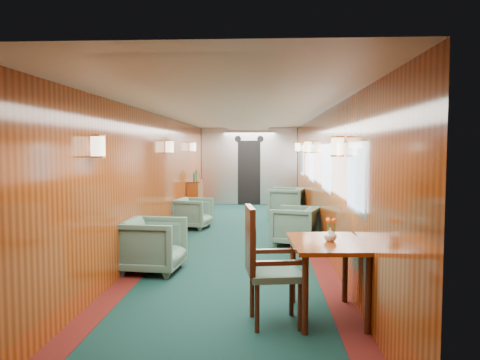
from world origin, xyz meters
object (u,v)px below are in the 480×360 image
(dining_table, at_px, (327,253))
(credenza, at_px, (195,198))
(armchair_right_near, at_px, (295,226))
(side_chair, at_px, (264,261))
(armchair_right_far, at_px, (286,203))
(armchair_left_near, at_px, (153,245))
(armchair_left_far, at_px, (193,213))

(dining_table, relative_size, credenza, 0.94)
(dining_table, xyz_separation_m, armchair_right_near, (-0.10, 3.64, -0.32))
(side_chair, relative_size, armchair_right_near, 1.53)
(credenza, xyz_separation_m, armchair_right_far, (2.37, -0.30, -0.08))
(armchair_right_near, bearing_deg, armchair_left_near, -29.60)
(side_chair, bearing_deg, armchair_left_far, 97.66)
(side_chair, height_order, credenza, side_chair)
(credenza, xyz_separation_m, armchair_right_near, (2.38, -3.65, -0.11))
(dining_table, distance_m, armchair_left_near, 2.83)
(armchair_right_far, bearing_deg, armchair_left_far, -38.63)
(credenza, bearing_deg, side_chair, -76.45)
(armchair_right_near, bearing_deg, credenza, -128.83)
(dining_table, height_order, credenza, credenza)
(side_chair, height_order, armchair_left_near, side_chair)
(armchair_left_near, relative_size, armchair_left_far, 1.15)
(credenza, distance_m, armchair_left_near, 5.62)
(armchair_left_far, relative_size, armchair_right_far, 0.87)
(credenza, relative_size, armchair_right_near, 1.53)
(dining_table, bearing_deg, armchair_left_near, 139.59)
(side_chair, relative_size, armchair_left_near, 1.41)
(side_chair, xyz_separation_m, armchair_right_far, (0.56, 7.23, -0.26))
(armchair_left_far, bearing_deg, armchair_right_near, -115.10)
(armchair_left_far, bearing_deg, armchair_left_near, -167.65)
(dining_table, relative_size, armchair_right_near, 1.44)
(armchair_right_near, relative_size, armchair_right_far, 0.92)
(armchair_left_far, bearing_deg, credenza, 19.98)
(armchair_left_near, bearing_deg, armchair_right_near, -42.03)
(credenza, height_order, armchair_right_far, credenza)
(dining_table, distance_m, side_chair, 0.70)
(credenza, xyz_separation_m, armchair_left_far, (0.25, -2.00, -0.13))
(credenza, relative_size, armchair_right_far, 1.41)
(armchair_left_near, distance_m, armchair_right_far, 5.74)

